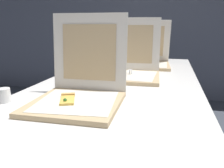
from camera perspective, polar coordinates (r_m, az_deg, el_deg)
wall_back at (r=3.56m, az=9.92°, el=17.67°), size 10.00×0.10×2.60m
table at (r=1.36m, az=1.12°, el=-2.15°), size 0.97×2.49×0.74m
pizza_box_front at (r=1.06m, az=-8.26°, el=-1.65°), size 0.40×0.43×0.41m
pizza_box_middle at (r=1.59m, az=4.74°, el=3.87°), size 0.41×0.47×0.41m
pizza_box_back at (r=2.04m, az=8.75°, el=6.03°), size 0.41×0.42×0.39m
cup_white_near_left at (r=1.17m, az=-25.39°, el=-2.60°), size 0.06×0.06×0.07m
cup_white_far at (r=1.80m, az=-2.81°, el=4.33°), size 0.06×0.06×0.07m
cup_white_mid at (r=1.54m, az=-8.53°, el=2.46°), size 0.06×0.06×0.07m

